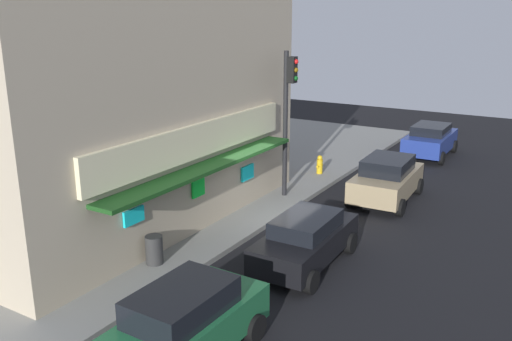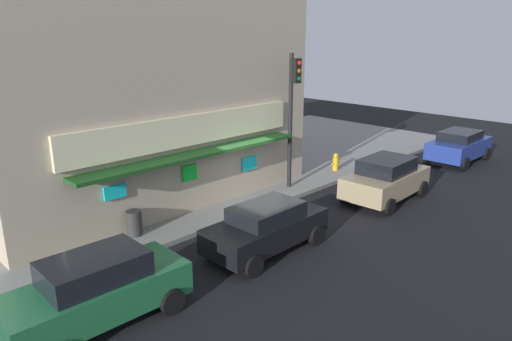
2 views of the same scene
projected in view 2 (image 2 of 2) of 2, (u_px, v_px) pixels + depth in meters
ground_plane at (264, 211)px, 17.66m from camera, size 50.25×50.25×0.00m
sidewalk at (175, 177)px, 21.48m from camera, size 33.50×11.33×0.17m
corner_building at (121, 86)px, 18.96m from camera, size 12.55×9.69×8.40m
traffic_light at (292, 104)px, 18.85m from camera, size 0.32×0.58×5.52m
fire_hydrant at (336, 162)px, 22.17m from camera, size 0.50×0.26×0.82m
trash_can at (134, 223)px, 15.11m from camera, size 0.50×0.50×0.83m
pedestrian at (256, 164)px, 19.81m from camera, size 0.42×0.56×1.77m
parked_car_tan at (386, 179)px, 18.66m from camera, size 4.10×2.23×1.71m
parked_car_green at (97, 290)px, 10.68m from camera, size 4.18×1.96×1.70m
parked_car_blue at (459, 146)px, 24.12m from camera, size 4.01×2.11×1.61m
parked_car_black at (266, 227)px, 14.30m from camera, size 4.10×1.96×1.51m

